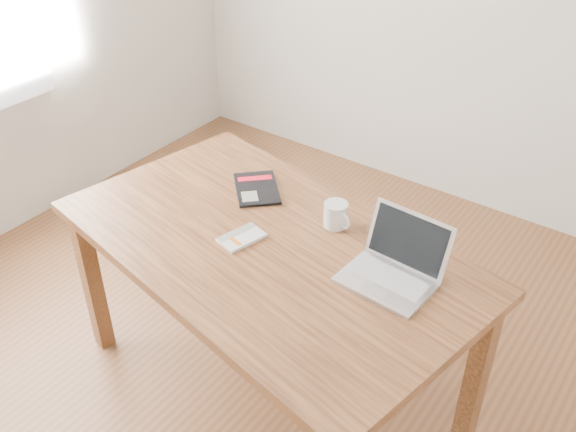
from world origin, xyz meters
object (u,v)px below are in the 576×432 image
Objects in this scene: coffee_mug at (336,215)px; black_guidebook at (257,188)px; desk at (267,262)px; white_guidebook at (242,238)px; laptop at (394,267)px.

black_guidebook is at bearing -162.59° from coffee_mug.
desk is at bearing -91.40° from black_guidebook.
white_guidebook is (-0.08, -0.04, 0.10)m from desk.
coffee_mug is at bearing 159.48° from laptop.
desk is 0.48m from laptop.
coffee_mug is (-0.31, 0.14, 0.01)m from laptop.
black_guidebook is 0.94× the size of laptop.
coffee_mug reaches higher than black_guidebook.
coffee_mug is (0.14, 0.23, 0.14)m from desk.
laptop reaches higher than desk.
laptop is (0.45, 0.09, 0.13)m from desk.
black_guidebook is at bearing 132.84° from white_guidebook.
desk is 13.53× the size of coffee_mug.
laptop is 0.34m from coffee_mug.
white_guidebook is 0.55m from laptop.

